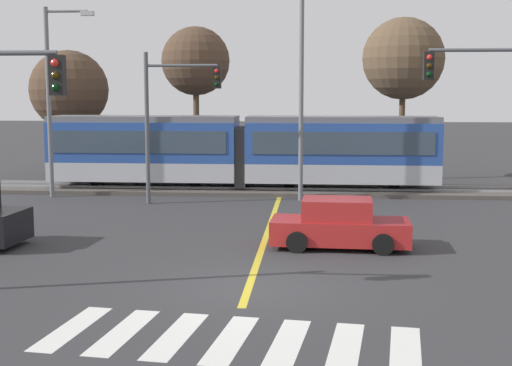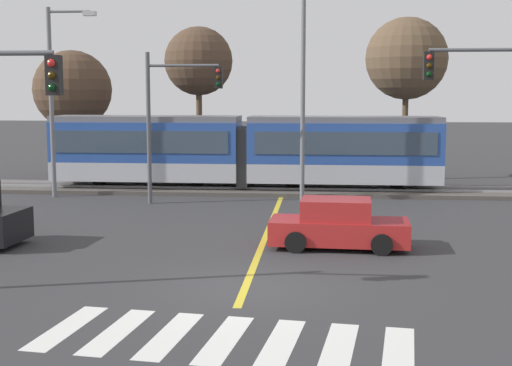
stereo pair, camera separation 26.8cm
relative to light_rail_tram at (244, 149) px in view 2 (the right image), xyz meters
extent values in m
plane|color=#333335|center=(1.89, -17.10, -2.05)|extent=(200.00, 200.00, 0.00)
cube|color=#4C4742|center=(1.89, 0.01, -1.96)|extent=(120.00, 4.00, 0.18)
cube|color=#939399|center=(1.89, -0.71, -1.82)|extent=(120.00, 0.08, 0.10)
cube|color=#939399|center=(1.89, 0.73, -1.82)|extent=(120.00, 0.08, 0.10)
cube|color=#B7BAC1|center=(-4.75, 0.01, -1.07)|extent=(9.00, 2.60, 0.90)
cube|color=#284C9E|center=(-4.75, 0.01, 0.33)|extent=(9.00, 2.60, 1.90)
cube|color=#384756|center=(-4.75, -1.31, 0.38)|extent=(8.28, 0.04, 1.04)
cube|color=slate|center=(-4.75, 0.01, 1.42)|extent=(9.00, 2.39, 0.28)
cylinder|color=black|center=(-2.28, 0.01, -1.52)|extent=(0.70, 0.20, 0.70)
cylinder|color=black|center=(-7.22, 0.01, -1.52)|extent=(0.70, 0.20, 0.70)
cube|color=#B7BAC1|center=(4.75, 0.01, -1.07)|extent=(9.00, 2.60, 0.90)
cube|color=#284C9E|center=(4.75, 0.01, 0.33)|extent=(9.00, 2.60, 1.90)
cube|color=#384756|center=(4.75, -1.31, 0.38)|extent=(8.28, 0.04, 1.04)
cube|color=slate|center=(4.75, 0.01, 1.42)|extent=(9.00, 2.39, 0.28)
cylinder|color=black|center=(7.22, 0.01, -1.52)|extent=(0.70, 0.20, 0.70)
cylinder|color=black|center=(2.27, 0.01, -1.52)|extent=(0.70, 0.20, 0.70)
cube|color=#2D2D2D|center=(0.00, 0.01, -0.37)|extent=(0.50, 2.34, 2.80)
cube|color=silver|center=(-1.38, -20.34, -2.04)|extent=(0.89, 2.85, 0.01)
cube|color=silver|center=(-0.29, -20.48, -2.04)|extent=(0.89, 2.85, 0.01)
cube|color=silver|center=(0.80, -20.61, -2.04)|extent=(0.89, 2.85, 0.01)
cube|color=silver|center=(1.89, -20.74, -2.04)|extent=(0.89, 2.85, 0.01)
cube|color=silver|center=(2.99, -20.87, -2.04)|extent=(0.89, 2.85, 0.01)
cube|color=silver|center=(4.08, -21.00, -2.04)|extent=(0.89, 2.85, 0.01)
cube|color=silver|center=(5.17, -21.14, -2.04)|extent=(0.89, 2.85, 0.01)
cube|color=gold|center=(1.89, -10.37, -2.05)|extent=(0.20, 16.75, 0.01)
cube|color=#B22323|center=(4.27, -12.34, -1.53)|extent=(4.27, 1.88, 0.72)
cube|color=#B22323|center=(4.17, -12.34, -0.85)|extent=(2.16, 1.61, 0.64)
cube|color=#384756|center=(5.17, -12.38, -0.85)|extent=(0.16, 1.43, 0.52)
cube|color=#384756|center=(4.20, -11.56, -0.85)|extent=(1.79, 0.12, 0.48)
cylinder|color=black|center=(5.56, -11.55, -1.73)|extent=(0.65, 0.25, 0.64)
cylinder|color=black|center=(5.49, -13.24, -1.73)|extent=(0.65, 0.25, 0.64)
cylinder|color=black|center=(3.05, -11.44, -1.73)|extent=(0.65, 0.25, 0.64)
cylinder|color=black|center=(2.97, -13.14, -1.73)|extent=(0.65, 0.25, 0.64)
cylinder|color=black|center=(-6.54, -12.20, -1.65)|extent=(0.82, 0.33, 0.80)
cube|color=black|center=(-2.32, -18.13, 3.06)|extent=(0.32, 0.28, 0.90)
sphere|color=red|center=(-2.32, -18.28, 3.33)|extent=(0.18, 0.18, 0.18)
sphere|color=#3A2706|center=(-2.32, -18.28, 3.06)|extent=(0.18, 0.18, 0.18)
sphere|color=black|center=(-2.32, -18.28, 2.79)|extent=(0.18, 0.18, 0.18)
cylinder|color=#515459|center=(9.10, -10.30, 4.03)|extent=(4.00, 0.12, 0.12)
cube|color=black|center=(7.10, -10.30, 3.53)|extent=(0.32, 0.28, 0.90)
sphere|color=red|center=(7.10, -10.45, 3.80)|extent=(0.18, 0.18, 0.18)
sphere|color=#3A2706|center=(7.10, -10.45, 3.53)|extent=(0.18, 0.18, 0.18)
sphere|color=black|center=(7.10, -10.45, 3.26)|extent=(0.18, 0.18, 0.18)
cylinder|color=#515459|center=(-3.61, -4.21, 1.15)|extent=(0.18, 0.18, 6.41)
cylinder|color=#515459|center=(-2.11, -4.21, 3.79)|extent=(3.00, 0.12, 0.12)
cube|color=black|center=(-0.61, -4.21, 3.29)|extent=(0.32, 0.28, 0.90)
sphere|color=red|center=(-0.61, -4.36, 3.56)|extent=(0.18, 0.18, 0.18)
sphere|color=#3A2706|center=(-0.61, -4.36, 3.29)|extent=(0.18, 0.18, 0.18)
sphere|color=black|center=(-0.61, -4.36, 3.02)|extent=(0.18, 0.18, 0.18)
cylinder|color=slate|center=(-8.44, -2.64, 2.19)|extent=(0.20, 0.20, 8.48)
cylinder|color=slate|center=(-7.50, -2.64, 6.23)|extent=(1.89, 0.12, 0.12)
cube|color=#B2B2B7|center=(-6.55, -2.64, 6.13)|extent=(0.56, 0.28, 0.20)
cylinder|color=slate|center=(2.86, -2.80, 2.88)|extent=(0.20, 0.20, 9.86)
cylinder|color=brown|center=(-9.98, 4.41, -0.04)|extent=(0.32, 0.32, 4.02)
sphere|color=#4C3828|center=(-9.98, 4.41, 2.83)|extent=(4.29, 4.29, 4.29)
cylinder|color=brown|center=(-2.94, 4.38, 0.78)|extent=(0.32, 0.32, 5.67)
sphere|color=#4C3828|center=(-2.94, 4.38, 4.35)|extent=(3.67, 3.67, 3.67)
cylinder|color=brown|center=(8.16, 5.30, 0.78)|extent=(0.32, 0.32, 5.66)
sphere|color=brown|center=(8.16, 5.30, 4.48)|extent=(4.39, 4.39, 4.39)
camera|label=1|loc=(3.47, -33.89, 2.68)|focal=50.00mm
camera|label=2|loc=(3.73, -33.86, 2.68)|focal=50.00mm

